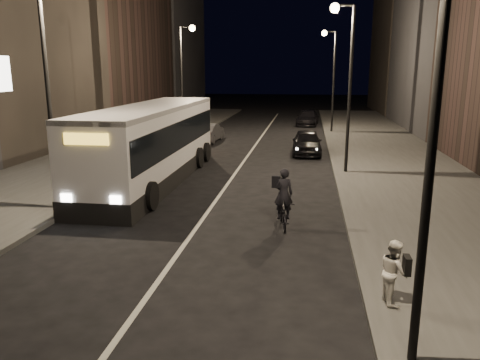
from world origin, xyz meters
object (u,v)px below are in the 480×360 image
(city_bus, at_px, (153,141))
(car_far, at_px, (308,118))
(streetlight_right_near, at_px, (422,60))
(car_near, at_px, (307,142))
(car_mid, at_px, (208,132))
(streetlight_right_mid, at_px, (345,66))
(pedestrian_woman, at_px, (394,272))
(streetlight_right_far, at_px, (331,68))
(cyclist_on_bicycle, at_px, (283,208))
(streetlight_left_far, at_px, (185,67))
(streetlight_left_near, at_px, (53,65))

(city_bus, distance_m, car_far, 25.33)
(streetlight_right_near, height_order, car_near, streetlight_right_near)
(streetlight_right_near, distance_m, city_bus, 16.35)
(city_bus, distance_m, car_mid, 12.56)
(streetlight_right_mid, bearing_deg, streetlight_right_near, -90.00)
(pedestrian_woman, bearing_deg, car_far, -4.85)
(streetlight_right_far, height_order, cyclist_on_bicycle, streetlight_right_far)
(streetlight_right_near, xyz_separation_m, car_near, (-1.73, 21.68, -4.61))
(streetlight_left_far, relative_size, city_bus, 0.61)
(streetlight_left_far, relative_size, car_far, 1.72)
(streetlight_left_near, height_order, car_near, streetlight_left_near)
(streetlight_right_far, distance_m, car_near, 11.43)
(streetlight_right_mid, height_order, streetlight_right_far, same)
(streetlight_right_mid, xyz_separation_m, car_near, (-1.73, 5.68, -4.61))
(streetlight_right_mid, height_order, streetlight_left_far, same)
(city_bus, bearing_deg, cyclist_on_bicycle, -42.36)
(streetlight_right_mid, bearing_deg, car_near, 106.95)
(city_bus, xyz_separation_m, cyclist_on_bicycle, (6.50, -5.92, -1.26))
(city_bus, distance_m, car_near, 11.14)
(pedestrian_woman, bearing_deg, car_near, -2.25)
(streetlight_right_far, xyz_separation_m, streetlight_left_far, (-10.66, -6.00, 0.00))
(pedestrian_woman, distance_m, car_near, 19.65)
(streetlight_right_mid, relative_size, streetlight_left_far, 1.00)
(streetlight_right_far, relative_size, streetlight_left_far, 1.00)
(streetlight_left_near, distance_m, streetlight_left_far, 18.00)
(streetlight_right_near, distance_m, cyclist_on_bicycle, 9.04)
(cyclist_on_bicycle, relative_size, car_far, 0.44)
(streetlight_right_near, xyz_separation_m, car_mid, (-8.93, 25.77, -4.66))
(car_far, bearing_deg, streetlight_left_far, -123.20)
(car_far, bearing_deg, car_mid, -116.91)
(cyclist_on_bicycle, relative_size, car_mid, 0.49)
(cyclist_on_bicycle, bearing_deg, car_near, 78.34)
(streetlight_right_mid, distance_m, pedestrian_woman, 14.57)
(streetlight_left_far, bearing_deg, pedestrian_woman, -65.39)
(streetlight_left_near, bearing_deg, streetlight_left_far, 90.00)
(cyclist_on_bicycle, bearing_deg, car_mid, 100.57)
(streetlight_left_far, distance_m, car_far, 15.31)
(streetlight_right_far, xyz_separation_m, streetlight_left_near, (-10.66, -24.00, 0.00))
(streetlight_right_mid, relative_size, city_bus, 0.61)
(car_near, bearing_deg, pedestrian_woman, -85.25)
(streetlight_left_near, distance_m, car_far, 31.19)
(car_near, bearing_deg, streetlight_right_mid, -74.15)
(car_far, bearing_deg, car_near, -85.41)
(car_near, bearing_deg, streetlight_left_near, -124.23)
(streetlight_left_far, bearing_deg, streetlight_left_near, -90.00)
(city_bus, distance_m, pedestrian_woman, 14.48)
(city_bus, xyz_separation_m, car_near, (7.20, 8.42, -1.20))
(streetlight_right_far, bearing_deg, car_near, -99.53)
(cyclist_on_bicycle, bearing_deg, streetlight_left_far, 104.95)
(streetlight_left_near, xyz_separation_m, car_far, (8.93, 29.52, -4.68))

